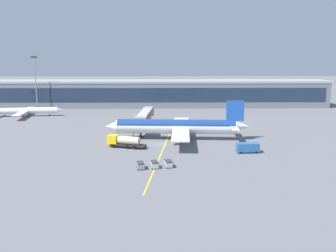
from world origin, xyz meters
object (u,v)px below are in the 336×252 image
(baggage_cart_0, at_px, (140,165))
(commuter_jet_far, at_px, (26,111))
(fuel_tanker, at_px, (124,141))
(lavatory_truck, at_px, (247,147))
(baggage_cart_2, at_px, (168,164))
(main_airliner, at_px, (177,127))
(baggage_cart_1, at_px, (155,164))

(baggage_cart_0, distance_m, commuter_jet_far, 87.78)
(fuel_tanker, xyz_separation_m, baggage_cart_0, (5.69, -18.83, -0.96))
(lavatory_truck, distance_m, baggage_cart_2, 23.88)
(baggage_cart_0, relative_size, baggage_cart_2, 1.00)
(main_airliner, relative_size, baggage_cart_0, 15.08)
(main_airliner, xyz_separation_m, commuter_jet_far, (-61.53, 42.25, -1.52))
(commuter_jet_far, bearing_deg, lavatory_truck, -35.95)
(fuel_tanker, bearing_deg, commuter_jet_far, 132.01)
(main_airliner, bearing_deg, baggage_cart_2, -96.32)
(fuel_tanker, height_order, baggage_cart_0, fuel_tanker)
(baggage_cart_2, bearing_deg, main_airliner, 83.68)
(baggage_cart_1, distance_m, baggage_cart_2, 3.20)
(main_airliner, height_order, baggage_cart_1, main_airliner)
(baggage_cart_2, bearing_deg, commuter_jet_far, 130.19)
(main_airliner, distance_m, commuter_jet_far, 74.65)
(lavatory_truck, relative_size, baggage_cart_1, 2.04)
(fuel_tanker, relative_size, commuter_jet_far, 0.37)
(main_airliner, xyz_separation_m, baggage_cart_1, (-6.13, -27.66, -3.16))
(baggage_cart_0, bearing_deg, baggage_cart_2, 11.09)
(main_airliner, xyz_separation_m, fuel_tanker, (-14.97, -9.45, -2.19))
(fuel_tanker, relative_size, lavatory_truck, 1.87)
(baggage_cart_1, bearing_deg, baggage_cart_0, -168.91)
(main_airliner, height_order, fuel_tanker, main_airliner)
(main_airliner, relative_size, commuter_jet_far, 1.45)
(baggage_cart_2, height_order, commuter_jet_far, commuter_jet_far)
(main_airliner, relative_size, fuel_tanker, 3.95)
(fuel_tanker, xyz_separation_m, baggage_cart_2, (11.97, -17.60, -0.96))
(baggage_cart_2, distance_m, commuter_jet_far, 90.72)
(baggage_cart_0, distance_m, baggage_cart_2, 6.40)
(main_airliner, height_order, commuter_jet_far, main_airliner)
(fuel_tanker, bearing_deg, baggage_cart_0, -73.18)
(baggage_cart_1, relative_size, commuter_jet_far, 0.10)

